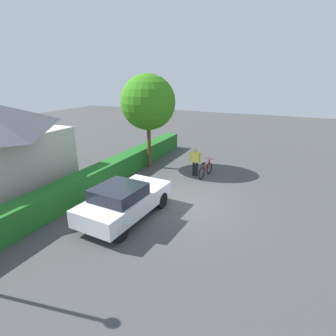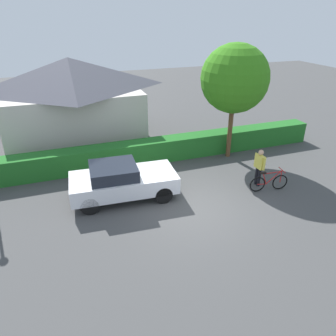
% 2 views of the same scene
% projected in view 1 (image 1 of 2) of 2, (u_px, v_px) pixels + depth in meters
% --- Properties ---
extents(ground_plane, '(60.00, 60.00, 0.00)m').
position_uv_depth(ground_plane, '(184.00, 202.00, 11.54)').
color(ground_plane, '#424242').
extents(hedge_row, '(16.95, 0.90, 1.05)m').
position_uv_depth(hedge_row, '(101.00, 176.00, 13.12)').
color(hedge_row, '#206522').
rests_on(hedge_row, ground).
extents(parked_car_near, '(4.08, 2.05, 1.42)m').
position_uv_depth(parked_car_near, '(124.00, 200.00, 10.04)').
color(parked_car_near, silver).
rests_on(parked_car_near, ground).
extents(bicycle, '(1.61, 0.50, 0.89)m').
position_uv_depth(bicycle, '(206.00, 170.00, 14.42)').
color(bicycle, black).
rests_on(bicycle, ground).
extents(person_rider, '(0.23, 0.64, 1.58)m').
position_uv_depth(person_rider, '(195.00, 160.00, 14.32)').
color(person_rider, black).
rests_on(person_rider, ground).
extents(tree_kerbside, '(3.08, 3.08, 5.33)m').
position_uv_depth(tree_kerbside, '(148.00, 102.00, 14.83)').
color(tree_kerbside, brown).
rests_on(tree_kerbside, ground).
extents(fire_hydrant, '(0.20, 0.20, 0.81)m').
position_uv_depth(fire_hydrant, '(94.00, 200.00, 10.79)').
color(fire_hydrant, red).
rests_on(fire_hydrant, ground).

